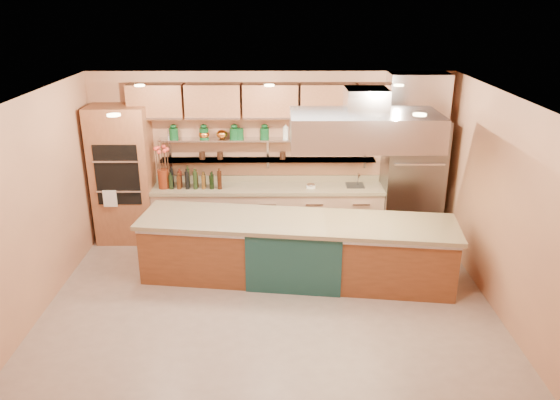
{
  "coord_description": "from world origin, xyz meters",
  "views": [
    {
      "loc": [
        0.1,
        -6.45,
        3.94
      ],
      "look_at": [
        0.15,
        1.0,
        1.14
      ],
      "focal_mm": 35.0,
      "sensor_mm": 36.0,
      "label": 1
    }
  ],
  "objects_px": {
    "copper_kettle": "(222,134)",
    "green_canister": "(239,134)",
    "island": "(296,249)",
    "flower_vase": "(164,179)",
    "kitchen_scale": "(311,185)",
    "refrigerator": "(412,181)"
  },
  "relations": [
    {
      "from": "refrigerator",
      "to": "copper_kettle",
      "type": "distance_m",
      "value": 3.25
    },
    {
      "from": "island",
      "to": "flower_vase",
      "type": "xyz_separation_m",
      "value": [
        -2.16,
        1.4,
        0.63
      ]
    },
    {
      "from": "flower_vase",
      "to": "island",
      "type": "bearing_deg",
      "value": -32.87
    },
    {
      "from": "flower_vase",
      "to": "copper_kettle",
      "type": "height_order",
      "value": "copper_kettle"
    },
    {
      "from": "green_canister",
      "to": "kitchen_scale",
      "type": "bearing_deg",
      "value": -10.52
    },
    {
      "from": "green_canister",
      "to": "copper_kettle",
      "type": "bearing_deg",
      "value": 180.0
    },
    {
      "from": "flower_vase",
      "to": "kitchen_scale",
      "type": "relative_size",
      "value": 2.23
    },
    {
      "from": "kitchen_scale",
      "to": "green_canister",
      "type": "xyz_separation_m",
      "value": [
        -1.18,
        0.22,
        0.83
      ]
    },
    {
      "from": "island",
      "to": "kitchen_scale",
      "type": "height_order",
      "value": "kitchen_scale"
    },
    {
      "from": "island",
      "to": "flower_vase",
      "type": "distance_m",
      "value": 2.65
    },
    {
      "from": "flower_vase",
      "to": "green_canister",
      "type": "height_order",
      "value": "green_canister"
    },
    {
      "from": "island",
      "to": "flower_vase",
      "type": "bearing_deg",
      "value": 154.51
    },
    {
      "from": "flower_vase",
      "to": "kitchen_scale",
      "type": "xyz_separation_m",
      "value": [
        2.45,
        0.0,
        -0.12
      ]
    },
    {
      "from": "flower_vase",
      "to": "copper_kettle",
      "type": "bearing_deg",
      "value": 12.74
    },
    {
      "from": "kitchen_scale",
      "to": "copper_kettle",
      "type": "height_order",
      "value": "copper_kettle"
    },
    {
      "from": "refrigerator",
      "to": "kitchen_scale",
      "type": "bearing_deg",
      "value": 179.66
    },
    {
      "from": "island",
      "to": "green_canister",
      "type": "height_order",
      "value": "green_canister"
    },
    {
      "from": "island",
      "to": "green_canister",
      "type": "distance_m",
      "value": 2.29
    },
    {
      "from": "island",
      "to": "copper_kettle",
      "type": "bearing_deg",
      "value": 133.74
    },
    {
      "from": "copper_kettle",
      "to": "green_canister",
      "type": "height_order",
      "value": "green_canister"
    },
    {
      "from": "kitchen_scale",
      "to": "copper_kettle",
      "type": "relative_size",
      "value": 0.77
    },
    {
      "from": "refrigerator",
      "to": "flower_vase",
      "type": "xyz_separation_m",
      "value": [
        -4.13,
        0.01,
        0.04
      ]
    }
  ]
}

